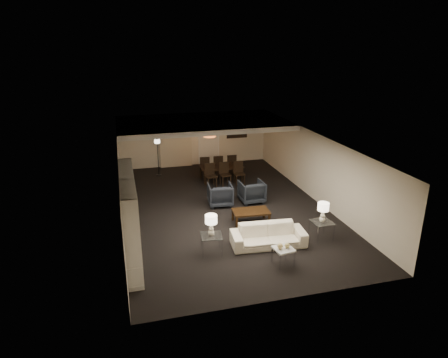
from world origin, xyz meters
TOP-DOWN VIEW (x-y plane):
  - floor at (0.00, 0.00)m, footprint 11.00×11.00m
  - ceiling at (0.00, 0.00)m, footprint 7.00×11.00m
  - wall_back at (0.00, 5.50)m, footprint 7.00×0.02m
  - wall_front at (0.00, -5.50)m, footprint 7.00×0.02m
  - wall_left at (-3.50, 0.00)m, footprint 0.02×11.00m
  - wall_right at (3.50, 0.00)m, footprint 0.02×11.00m
  - ceiling_soffit at (0.00, 3.50)m, footprint 7.00×4.00m
  - curtains at (-0.90, 5.42)m, footprint 1.50×0.12m
  - door at (0.70, 5.47)m, footprint 0.90×0.05m
  - painting at (2.10, 5.46)m, footprint 0.95×0.04m
  - media_unit at (-3.31, -2.60)m, footprint 0.38×3.40m
  - pendant_light at (0.30, 3.50)m, footprint 0.52×0.52m
  - sofa at (0.54, -2.98)m, footprint 2.22×1.03m
  - coffee_table at (0.54, -1.38)m, footprint 1.23×0.77m
  - armchair_left at (-0.06, 0.32)m, footprint 0.93×0.95m
  - armchair_right at (1.14, 0.32)m, footprint 0.88×0.90m
  - side_table_left at (-1.16, -2.98)m, footprint 0.66×0.66m
  - side_table_right at (2.24, -2.98)m, footprint 0.62×0.62m
  - table_lamp_left at (-1.16, -2.98)m, footprint 0.38×0.38m
  - table_lamp_right at (2.24, -2.98)m, footprint 0.36×0.36m
  - marble_table at (0.54, -4.08)m, footprint 0.55×0.55m
  - gold_gourd_a at (0.44, -4.08)m, footprint 0.16×0.16m
  - gold_gourd_b at (0.64, -4.08)m, footprint 0.14×0.14m
  - television at (-3.28, -1.86)m, footprint 0.97×0.13m
  - vase_blue at (-3.31, -3.82)m, footprint 0.17×0.17m
  - vase_amber at (-3.31, -3.14)m, footprint 0.16×0.16m
  - floor_speaker at (-3.20, -0.72)m, footprint 0.17×0.17m
  - dining_table at (0.67, 2.94)m, footprint 1.82×1.03m
  - chair_nl at (0.07, 2.29)m, footprint 0.48×0.48m
  - chair_nm at (0.67, 2.29)m, footprint 0.47×0.47m
  - chair_nr at (1.27, 2.29)m, footprint 0.44×0.44m
  - chair_fl at (0.07, 3.59)m, footprint 0.48×0.48m
  - chair_fm at (0.67, 3.59)m, footprint 0.48×0.48m
  - chair_fr at (1.27, 3.59)m, footprint 0.44×0.44m
  - floor_lamp at (-1.85, 4.30)m, footprint 0.28×0.28m

SIDE VIEW (x-z plane):
  - floor at x=0.00m, z-range 0.00..0.00m
  - coffee_table at x=0.54m, z-range 0.00..0.42m
  - marble_table at x=0.54m, z-range 0.00..0.49m
  - side_table_left at x=-1.16m, z-range 0.00..0.55m
  - side_table_right at x=2.24m, z-range 0.00..0.55m
  - sofa at x=0.54m, z-range 0.00..0.63m
  - dining_table at x=0.67m, z-range 0.00..0.63m
  - armchair_left at x=-0.06m, z-range 0.00..0.80m
  - armchair_right at x=1.14m, z-range 0.00..0.80m
  - chair_nl at x=0.07m, z-range 0.00..0.94m
  - chair_nm at x=0.67m, z-range 0.00..0.94m
  - chair_nr at x=1.27m, z-range 0.00..0.94m
  - chair_fl at x=0.07m, z-range 0.00..0.94m
  - chair_fm at x=0.67m, z-range 0.00..0.94m
  - chair_fr at x=1.27m, z-range 0.00..0.94m
  - gold_gourd_b at x=0.64m, z-range 0.49..0.63m
  - gold_gourd_a at x=0.44m, z-range 0.49..0.65m
  - floor_speaker at x=-3.20m, z-range 0.00..1.16m
  - floor_lamp at x=-1.85m, z-range 0.00..1.69m
  - table_lamp_left at x=-1.16m, z-range 0.55..1.16m
  - table_lamp_right at x=2.24m, z-range 0.55..1.16m
  - television at x=-3.28m, z-range 0.75..1.31m
  - door at x=0.70m, z-range 0.00..2.10m
  - vase_blue at x=-3.31m, z-range 1.06..1.24m
  - media_unit at x=-3.31m, z-range 0.00..2.35m
  - curtains at x=-0.90m, z-range 0.00..2.40m
  - wall_back at x=0.00m, z-range 0.00..2.50m
  - wall_front at x=0.00m, z-range 0.00..2.50m
  - wall_left at x=-3.50m, z-range 0.00..2.50m
  - wall_right at x=3.50m, z-range 0.00..2.50m
  - painting at x=2.10m, z-range 1.23..1.88m
  - vase_amber at x=-3.31m, z-range 1.56..1.73m
  - pendant_light at x=0.30m, z-range 1.80..2.04m
  - ceiling_soffit at x=0.00m, z-range 2.30..2.50m
  - ceiling at x=0.00m, z-range 2.49..2.51m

